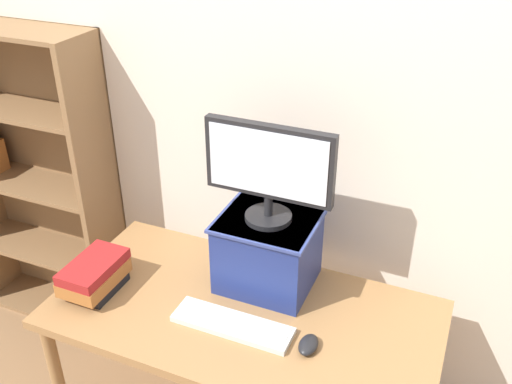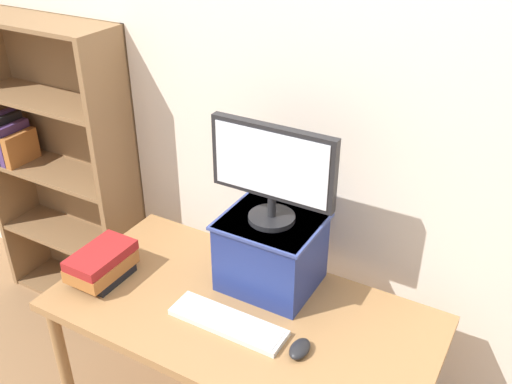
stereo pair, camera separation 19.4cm
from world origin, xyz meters
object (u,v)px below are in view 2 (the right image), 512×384
at_px(riser_box, 271,251).
at_px(keyboard, 227,322).
at_px(book_stack, 102,264).
at_px(desk, 241,324).
at_px(bookshelf_unit, 61,168).
at_px(computer_monitor, 272,169).
at_px(computer_mouse, 300,349).

bearing_deg(riser_box, keyboard, -94.56).
distance_m(keyboard, book_stack, 0.58).
xyz_separation_m(desk, bookshelf_unit, (-1.32, 0.39, 0.15)).
relative_size(desk, book_stack, 5.36).
height_order(bookshelf_unit, computer_monitor, bookshelf_unit).
height_order(riser_box, book_stack, riser_box).
distance_m(computer_mouse, book_stack, 0.86).
height_order(bookshelf_unit, book_stack, bookshelf_unit).
bearing_deg(desk, riser_box, 84.42).
xyz_separation_m(riser_box, keyboard, (-0.02, -0.29, -0.14)).
relative_size(riser_box, book_stack, 1.38).
distance_m(riser_box, computer_monitor, 0.35).
relative_size(desk, computer_mouse, 13.81).
xyz_separation_m(keyboard, computer_mouse, (0.29, 0.01, 0.01)).
distance_m(desk, keyboard, 0.12).
bearing_deg(computer_mouse, computer_monitor, 133.26).
xyz_separation_m(bookshelf_unit, riser_box, (1.34, -0.19, 0.07)).
height_order(desk, computer_mouse, computer_mouse).
height_order(keyboard, computer_mouse, computer_mouse).
xyz_separation_m(riser_box, computer_monitor, (-0.00, -0.00, 0.35)).
relative_size(keyboard, book_stack, 1.65).
xyz_separation_m(desk, book_stack, (-0.58, -0.11, 0.14)).
relative_size(riser_box, keyboard, 0.84).
relative_size(keyboard, computer_mouse, 4.24).
xyz_separation_m(desk, computer_monitor, (0.02, 0.19, 0.58)).
height_order(riser_box, computer_monitor, computer_monitor).
height_order(desk, bookshelf_unit, bookshelf_unit).
distance_m(riser_box, keyboard, 0.32).
relative_size(desk, keyboard, 3.25).
distance_m(riser_box, computer_mouse, 0.41).
distance_m(desk, riser_box, 0.30).
height_order(desk, book_stack, book_stack).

